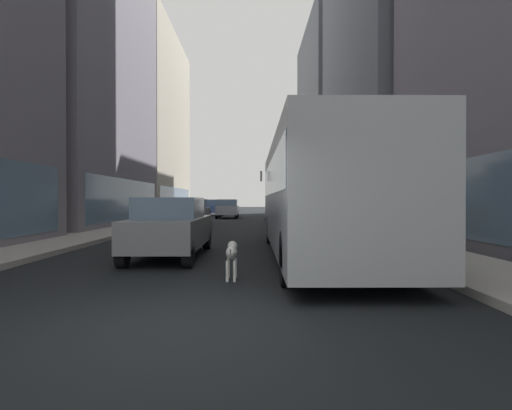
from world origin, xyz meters
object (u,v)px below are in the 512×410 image
(car_grey_wagon, at_px, (171,227))
(car_blue_hatchback, at_px, (216,207))
(car_silver_sedan, at_px, (228,209))
(car_white_van, at_px, (279,211))
(transit_bus, at_px, (317,192))
(dalmatian_dog, at_px, (232,253))
(car_yellow_taxi, at_px, (288,214))
(car_black_suv, at_px, (193,212))

(car_grey_wagon, xyz_separation_m, car_blue_hatchback, (-1.60, 32.19, 0.00))
(car_silver_sedan, relative_size, car_white_van, 0.91)
(transit_bus, xyz_separation_m, dalmatian_dog, (-2.19, -3.46, -1.26))
(car_white_van, xyz_separation_m, dalmatian_dog, (-2.19, -21.21, -0.31))
(car_yellow_taxi, relative_size, dalmatian_dog, 4.80)
(car_grey_wagon, distance_m, car_white_van, 18.35)
(car_black_suv, bearing_deg, car_silver_sedan, 80.82)
(car_white_van, relative_size, dalmatian_dog, 4.76)
(car_white_van, bearing_deg, car_silver_sedan, 117.40)
(transit_bus, bearing_deg, car_blue_hatchback, 99.92)
(car_grey_wagon, relative_size, car_white_van, 1.04)
(car_black_suv, distance_m, car_silver_sedan, 10.02)
(car_black_suv, height_order, car_silver_sedan, same)
(car_white_van, bearing_deg, car_yellow_taxi, -90.00)
(dalmatian_dog, bearing_deg, transit_bus, 57.65)
(car_silver_sedan, height_order, car_blue_hatchback, same)
(transit_bus, bearing_deg, car_white_van, 90.00)
(car_silver_sedan, xyz_separation_m, car_blue_hatchback, (-1.60, 6.56, 0.00))
(car_blue_hatchback, bearing_deg, car_grey_wagon, -87.15)
(transit_bus, xyz_separation_m, car_blue_hatchback, (-5.60, 32.04, -0.95))
(car_silver_sedan, height_order, car_yellow_taxi, same)
(car_silver_sedan, height_order, car_grey_wagon, same)
(car_grey_wagon, height_order, dalmatian_dog, car_grey_wagon)
(car_black_suv, bearing_deg, car_blue_hatchback, 90.00)
(car_blue_hatchback, bearing_deg, transit_bus, -80.08)
(car_yellow_taxi, relative_size, car_blue_hatchback, 1.04)
(car_yellow_taxi, distance_m, car_white_van, 7.73)
(car_black_suv, distance_m, car_grey_wagon, 15.81)
(transit_bus, distance_m, car_grey_wagon, 4.11)
(car_black_suv, height_order, car_yellow_taxi, same)
(car_yellow_taxi, distance_m, dalmatian_dog, 13.66)
(car_silver_sedan, xyz_separation_m, car_yellow_taxi, (4.00, -15.44, 0.00))
(transit_bus, height_order, car_black_suv, transit_bus)
(car_yellow_taxi, xyz_separation_m, dalmatian_dog, (-2.19, -13.48, -0.31))
(car_blue_hatchback, bearing_deg, car_yellow_taxi, -75.72)
(car_grey_wagon, bearing_deg, car_yellow_taxi, 68.55)
(transit_bus, relative_size, car_grey_wagon, 2.42)
(car_silver_sedan, distance_m, car_white_van, 8.69)
(car_silver_sedan, bearing_deg, car_white_van, -62.60)
(transit_bus, height_order, car_blue_hatchback, transit_bus)
(car_grey_wagon, relative_size, dalmatian_dog, 4.95)
(transit_bus, xyz_separation_m, car_grey_wagon, (-4.00, -0.15, -0.95))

